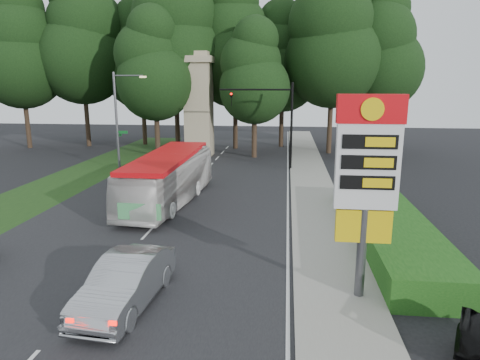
# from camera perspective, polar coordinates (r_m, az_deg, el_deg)

# --- Properties ---
(ground) EXTENTS (120.00, 120.00, 0.00)m
(ground) POSITION_cam_1_polar(r_m,az_deg,el_deg) (15.26, -21.24, -16.20)
(ground) COLOR black
(ground) RESTS_ON ground
(road_surface) EXTENTS (14.00, 80.00, 0.02)m
(road_surface) POSITION_cam_1_polar(r_m,az_deg,el_deg) (25.64, -9.00, -3.53)
(road_surface) COLOR black
(road_surface) RESTS_ON ground
(sidewalk_right) EXTENTS (3.00, 80.00, 0.12)m
(sidewalk_right) POSITION_cam_1_polar(r_m,az_deg,el_deg) (24.83, 10.34, -4.01)
(sidewalk_right) COLOR gray
(sidewalk_right) RESTS_ON ground
(grass_verge_left) EXTENTS (5.00, 50.00, 0.02)m
(grass_verge_left) POSITION_cam_1_polar(r_m,az_deg,el_deg) (34.56, -21.73, -0.02)
(grass_verge_left) COLOR #193814
(grass_verge_left) RESTS_ON ground
(hedge) EXTENTS (3.00, 14.00, 1.20)m
(hedge) POSITION_cam_1_polar(r_m,az_deg,el_deg) (21.35, 19.23, -5.84)
(hedge) COLOR #184A13
(hedge) RESTS_ON ground
(gas_station_pylon) EXTENTS (2.10, 0.45, 6.85)m
(gas_station_pylon) POSITION_cam_1_polar(r_m,az_deg,el_deg) (14.21, 16.58, 1.20)
(gas_station_pylon) COLOR #59595E
(gas_station_pylon) RESTS_ON ground
(traffic_signal_mast) EXTENTS (6.10, 0.35, 7.20)m
(traffic_signal_mast) POSITION_cam_1_polar(r_m,az_deg,el_deg) (35.81, 4.78, 8.84)
(traffic_signal_mast) COLOR black
(traffic_signal_mast) RESTS_ON ground
(streetlight_signs) EXTENTS (2.75, 0.98, 8.00)m
(streetlight_signs) POSITION_cam_1_polar(r_m,az_deg,el_deg) (36.46, -15.85, 8.10)
(streetlight_signs) COLOR #59595E
(streetlight_signs) RESTS_ON ground
(monument) EXTENTS (3.00, 3.00, 10.05)m
(monument) POSITION_cam_1_polar(r_m,az_deg,el_deg) (42.64, -5.51, 10.05)
(monument) COLOR tan
(monument) RESTS_ON ground
(tree_far_west) EXTENTS (8.96, 8.96, 17.60)m
(tree_far_west) POSITION_cam_1_polar(r_m,az_deg,el_deg) (53.20, -27.37, 15.30)
(tree_far_west) COLOR #2D2116
(tree_far_west) RESTS_ON ground
(tree_west_mid) EXTENTS (9.80, 9.80, 19.25)m
(tree_west_mid) POSITION_cam_1_polar(r_m,az_deg,el_deg) (52.09, -20.46, 17.10)
(tree_west_mid) COLOR #2D2116
(tree_west_mid) RESTS_ON ground
(tree_west_near) EXTENTS (8.40, 8.40, 16.50)m
(tree_west_near) POSITION_cam_1_polar(r_m,az_deg,el_deg) (51.54, -13.08, 15.74)
(tree_west_near) COLOR #2D2116
(tree_west_near) RESTS_ON ground
(tree_center_left) EXTENTS (10.08, 10.08, 19.80)m
(tree_center_left) POSITION_cam_1_polar(r_m,az_deg,el_deg) (46.44, -8.75, 18.75)
(tree_center_left) COLOR #2D2116
(tree_center_left) RESTS_ON ground
(tree_center_right) EXTENTS (9.24, 9.24, 18.15)m
(tree_center_right) POSITION_cam_1_polar(r_m,az_deg,el_deg) (47.20, -0.64, 17.57)
(tree_center_right) COLOR #2D2116
(tree_center_right) RESTS_ON ground
(tree_east_near) EXTENTS (8.12, 8.12, 15.95)m
(tree_east_near) POSITION_cam_1_polar(r_m,az_deg,el_deg) (48.77, 5.72, 15.78)
(tree_east_near) COLOR #2D2116
(tree_east_near) RESTS_ON ground
(tree_east_mid) EXTENTS (9.52, 9.52, 18.70)m
(tree_east_mid) POSITION_cam_1_polar(r_m,az_deg,el_deg) (45.11, 12.40, 17.93)
(tree_east_mid) COLOR #2D2116
(tree_east_mid) RESTS_ON ground
(tree_far_east) EXTENTS (8.68, 8.68, 17.05)m
(tree_far_east) POSITION_cam_1_polar(r_m,az_deg,el_deg) (47.74, 18.30, 16.09)
(tree_far_east) COLOR #2D2116
(tree_far_east) RESTS_ON ground
(tree_monument_left) EXTENTS (7.28, 7.28, 14.30)m
(tree_monument_left) POSITION_cam_1_polar(r_m,az_deg,el_deg) (42.64, -11.35, 14.67)
(tree_monument_left) COLOR #2D2116
(tree_monument_left) RESTS_ON ground
(tree_monument_right) EXTENTS (6.72, 6.72, 13.20)m
(tree_monument_right) POSITION_cam_1_polar(r_m,az_deg,el_deg) (41.33, 1.97, 14.04)
(tree_monument_right) COLOR #2D2116
(tree_monument_right) RESTS_ON ground
(transit_bus) EXTENTS (3.37, 11.00, 3.02)m
(transit_bus) POSITION_cam_1_polar(r_m,az_deg,el_deg) (26.07, -9.49, 0.13)
(transit_bus) COLOR silver
(transit_bus) RESTS_ON ground
(sedan_silver) EXTENTS (2.13, 5.09, 1.63)m
(sedan_silver) POSITION_cam_1_polar(r_m,az_deg,el_deg) (14.85, -14.99, -13.01)
(sedan_silver) COLOR #A2A4A9
(sedan_silver) RESTS_ON ground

